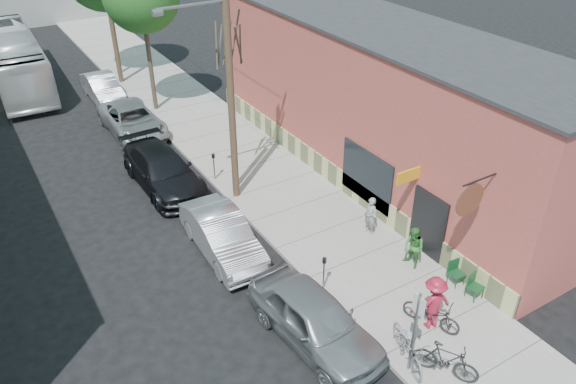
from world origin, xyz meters
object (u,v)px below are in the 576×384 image
parking_meter_far (214,162)px  patio_chair_a (457,273)px  parking_meter_near (324,268)px  utility_pole_near (228,76)px  parked_bike_b (408,346)px  car_1 (222,235)px  bus (15,60)px  car_4 (103,88)px  cyclist (433,303)px  car_2 (163,170)px  car_3 (133,120)px  sign_post (415,325)px  patio_chair_b (475,287)px  patron_green (414,248)px  patron_grey (370,216)px  parked_bike_a (446,361)px  tree_bare (233,126)px  car_0 (314,319)px

parking_meter_far → patio_chair_a: 11.29m
parking_meter_near → utility_pole_near: bearing=88.8°
parked_bike_b → utility_pole_near: bearing=110.0°
car_1 → bus: bus is taller
parked_bike_b → bus: (-5.49, 29.15, 0.95)m
patio_chair_a → car_4: size_ratio=0.20×
utility_pole_near → cyclist: size_ratio=5.44×
car_2 → car_3: bearing=83.2°
sign_post → patio_chair_b: bearing=16.2°
patron_green → cyclist: cyclist is taller
car_1 → car_3: car_1 is taller
patron_green → parked_bike_b: bearing=-45.5°
cyclist → bus: 29.35m
patron_green → bus: bearing=-163.5°
parked_bike_b → bus: bus is taller
patron_grey → car_1: size_ratio=0.33×
car_1 → utility_pole_near: bearing=58.0°
parking_meter_far → car_2: car_2 is taller
parking_meter_far → bus: size_ratio=0.11×
parked_bike_a → car_4: (-2.24, 25.16, 0.02)m
parking_meter_near → parking_meter_far: (0.00, 8.42, 0.00)m
sign_post → parking_meter_far: (-0.10, 12.50, -0.85)m
tree_bare → parked_bike_b: (-0.27, -11.22, -2.30)m
patron_green → bus: 27.40m
parked_bike_a → bus: bearing=70.2°
tree_bare → bus: bearing=107.8°
patron_green → car_0: bearing=-80.2°
utility_pole_near → tree_bare: (0.41, 0.69, -2.42)m
parking_meter_near → car_2: bearing=102.4°
sign_post → parked_bike_a: 1.48m
car_1 → parked_bike_a: bearing=-70.4°
parking_meter_near → parked_bike_b: 3.81m
parked_bike_a → car_3: 19.97m
parking_meter_near → utility_pole_near: (0.14, 6.73, 4.43)m
tree_bare → parked_bike_a: size_ratio=3.06×
parked_bike_b → patio_chair_a: bearing=43.4°
sign_post → patio_chair_a: (3.80, 1.91, -1.24)m
patio_chair_b → patron_green: bearing=93.7°
utility_pole_near → car_3: (-1.59, 8.37, -4.68)m
utility_pole_near → car_3: size_ratio=1.91×
tree_bare → car_4: tree_bare is taller
patio_chair_a → car_3: 18.08m
bus → parking_meter_near: bearing=-76.2°
sign_post → parking_meter_far: sign_post is taller
car_2 → patio_chair_b: bearing=-65.1°
sign_post → car_4: (-1.55, 24.49, -1.11)m
cyclist → bus: size_ratio=0.16×
utility_pole_near → patio_chair_b: size_ratio=11.36×
car_3 → tree_bare: bearing=-76.2°
bus → car_0: bearing=-79.9°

